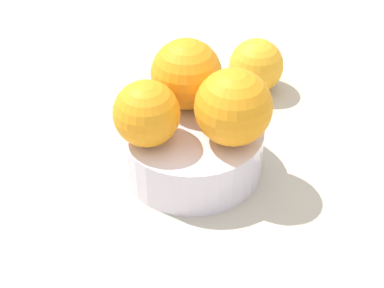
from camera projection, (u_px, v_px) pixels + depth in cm
name	position (u px, v px, depth cm)	size (l,w,h in cm)	color
ground_plane	(192.00, 174.00, 57.41)	(110.00, 110.00, 2.00)	#BCB29E
fruit_bowl	(192.00, 149.00, 55.23)	(14.32, 14.32, 5.12)	silver
orange_in_bowl_0	(233.00, 107.00, 49.96)	(7.32, 7.32, 7.32)	orange
orange_in_bowl_1	(186.00, 74.00, 54.48)	(7.21, 7.21, 7.21)	orange
orange_in_bowl_2	(147.00, 114.00, 50.05)	(6.30, 6.30, 6.30)	orange
orange_loose_0	(256.00, 66.00, 66.11)	(6.64, 6.64, 6.64)	#F9A823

